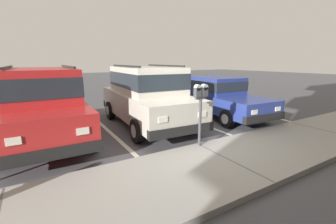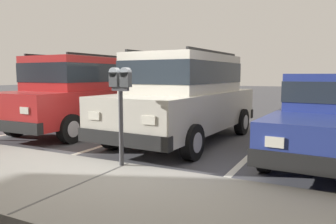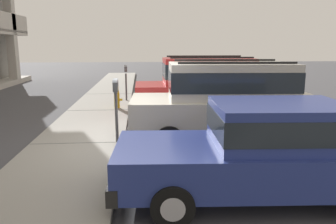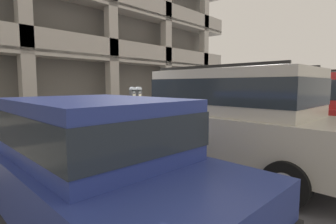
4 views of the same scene
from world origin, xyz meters
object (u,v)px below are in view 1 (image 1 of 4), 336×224
dark_hatchback (43,102)px  parking_meter_near (201,101)px  silver_suv (146,94)px  red_sedan (218,95)px

dark_hatchback → parking_meter_near: size_ratio=3.17×
silver_suv → parking_meter_near: (-0.13, 2.71, 0.16)m
silver_suv → parking_meter_near: 2.72m
silver_suv → dark_hatchback: bearing=1.5°
silver_suv → red_sedan: 3.06m
silver_suv → red_sedan: (-3.04, 0.22, -0.27)m
red_sedan → dark_hatchback: size_ratio=0.95×
red_sedan → parking_meter_near: 3.85m
silver_suv → red_sedan: size_ratio=1.07×
red_sedan → dark_hatchback: dark_hatchback is taller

